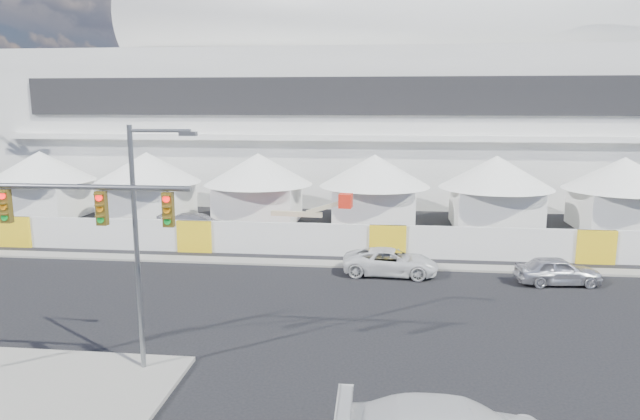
# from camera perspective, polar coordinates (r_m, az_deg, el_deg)

# --- Properties ---
(ground) EXTENTS (160.00, 160.00, 0.00)m
(ground) POSITION_cam_1_polar(r_m,az_deg,el_deg) (22.04, -9.39, -14.20)
(ground) COLOR black
(ground) RESTS_ON ground
(median_island) EXTENTS (10.00, 5.00, 0.15)m
(median_island) POSITION_cam_1_polar(r_m,az_deg,el_deg) (21.95, -27.50, -15.21)
(median_island) COLOR gray
(median_island) RESTS_ON ground
(stadium) EXTENTS (80.00, 24.80, 21.98)m
(stadium) POSITION_cam_1_polar(r_m,az_deg,el_deg) (60.80, 9.41, 10.72)
(stadium) COLOR silver
(stadium) RESTS_ON ground
(tent_row) EXTENTS (53.40, 8.40, 5.40)m
(tent_row) POSITION_cam_1_polar(r_m,az_deg,el_deg) (43.94, -0.43, 2.71)
(tent_row) COLOR white
(tent_row) RESTS_ON ground
(hoarding_fence) EXTENTS (70.00, 0.25, 2.00)m
(hoarding_fence) POSITION_cam_1_polar(r_m,az_deg,el_deg) (34.70, 6.77, -3.12)
(hoarding_fence) COLOR silver
(hoarding_fence) RESTS_ON ground
(sedan_silver) EXTENTS (2.09, 4.38, 1.45)m
(sedan_silver) POSITION_cam_1_polar(r_m,az_deg,el_deg) (31.93, 22.69, -5.62)
(sedan_silver) COLOR silver
(sedan_silver) RESTS_ON ground
(pickup_curb) EXTENTS (2.62, 5.25, 1.43)m
(pickup_curb) POSITION_cam_1_polar(r_m,az_deg,el_deg) (31.35, 7.09, -5.17)
(pickup_curb) COLOR silver
(pickup_curb) RESTS_ON ground
(lot_car_b) EXTENTS (2.92, 4.41, 1.40)m
(lot_car_b) POSITION_cam_1_polar(r_m,az_deg,el_deg) (40.73, 29.27, -2.81)
(lot_car_b) COLOR black
(lot_car_b) RESTS_ON ground
(lot_car_c) EXTENTS (2.30, 5.39, 1.55)m
(lot_car_c) POSITION_cam_1_polar(r_m,az_deg,el_deg) (41.12, -12.10, -1.44)
(lot_car_c) COLOR #B5B4B9
(lot_car_c) RESTS_ON ground
(streetlight_median) EXTENTS (2.32, 0.23, 8.37)m
(streetlight_median) POSITION_cam_1_polar(r_m,az_deg,el_deg) (19.93, -17.37, -2.17)
(streetlight_median) COLOR slate
(streetlight_median) RESTS_ON median_island
(boom_lift) EXTENTS (6.68, 1.83, 3.35)m
(boom_lift) POSITION_cam_1_polar(r_m,az_deg,el_deg) (38.81, -3.03, -1.74)
(boom_lift) COLOR red
(boom_lift) RESTS_ON ground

